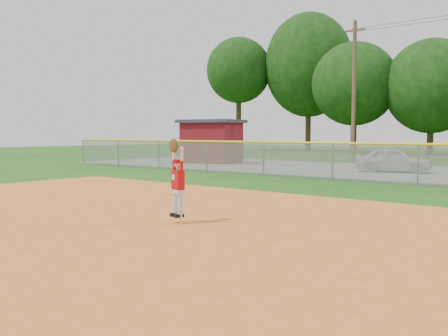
# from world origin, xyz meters

# --- Properties ---
(ground) EXTENTS (120.00, 120.00, 0.00)m
(ground) POSITION_xyz_m (0.00, 0.00, 0.00)
(ground) COLOR #1F4F12
(ground) RESTS_ON ground
(clay_infield) EXTENTS (24.00, 16.00, 0.04)m
(clay_infield) POSITION_xyz_m (0.00, -3.00, 0.02)
(clay_infield) COLOR #CB6524
(clay_infield) RESTS_ON ground
(car_white_a) EXTENTS (3.73, 2.29, 1.19)m
(car_white_a) POSITION_xyz_m (-2.94, 15.57, 0.62)
(car_white_a) COLOR silver
(car_white_a) RESTS_ON parking_strip
(utility_shed) EXTENTS (4.06, 3.39, 2.74)m
(utility_shed) POSITION_xyz_m (-14.71, 15.88, 1.40)
(utility_shed) COLOR #5B0D13
(utility_shed) RESTS_ON ground
(outfield_fence) EXTENTS (40.06, 0.10, 1.55)m
(outfield_fence) POSITION_xyz_m (0.00, 10.00, 0.88)
(outfield_fence) COLOR gray
(outfield_fence) RESTS_ON ground
(ballplayer) EXTENTS (0.53, 0.32, 1.94)m
(ballplayer) POSITION_xyz_m (-1.38, -0.77, 0.97)
(ballplayer) COLOR silver
(ballplayer) RESTS_ON ground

